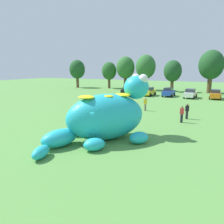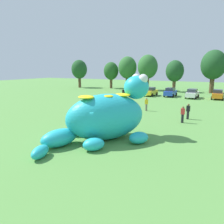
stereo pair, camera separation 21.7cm
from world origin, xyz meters
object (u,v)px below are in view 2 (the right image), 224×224
(spectator_near_inflatable, at_px, (188,111))
(spectator_mid_field, at_px, (146,104))
(giant_inflatable_creature, at_px, (106,116))
(car_black, at_px, (130,90))
(car_white, at_px, (192,94))
(car_blue, at_px, (170,92))
(car_yellow, at_px, (150,92))
(spectator_by_cars, at_px, (183,115))
(car_orange, at_px, (218,94))

(spectator_near_inflatable, height_order, spectator_mid_field, same)
(giant_inflatable_creature, distance_m, car_black, 29.06)
(car_white, bearing_deg, car_blue, 172.10)
(car_yellow, bearing_deg, car_white, 1.30)
(spectator_mid_field, bearing_deg, spectator_by_cars, -39.21)
(car_white, distance_m, spectator_near_inflatable, 17.72)
(giant_inflatable_creature, distance_m, spectator_by_cars, 9.20)
(spectator_mid_field, bearing_deg, car_yellow, 105.25)
(car_blue, height_order, car_orange, same)
(car_black, height_order, car_yellow, same)
(car_black, relative_size, spectator_mid_field, 2.41)
(car_black, relative_size, car_blue, 0.99)
(car_yellow, xyz_separation_m, car_white, (7.90, 0.18, 0.00))
(car_black, relative_size, spectator_by_cars, 2.41)
(car_blue, bearing_deg, giant_inflatable_creature, -87.79)
(giant_inflatable_creature, relative_size, car_orange, 2.29)
(giant_inflatable_creature, xyz_separation_m, car_black, (-9.39, 27.49, -0.97))
(car_blue, xyz_separation_m, car_orange, (8.30, 0.20, 0.00))
(car_black, distance_m, car_white, 12.42)
(giant_inflatable_creature, height_order, car_orange, giant_inflatable_creature)
(car_blue, relative_size, spectator_mid_field, 2.43)
(giant_inflatable_creature, xyz_separation_m, car_yellow, (-4.87, 27.32, -0.97))
(giant_inflatable_creature, bearing_deg, car_white, 83.72)
(car_orange, bearing_deg, spectator_mid_field, -116.47)
(car_yellow, relative_size, car_white, 1.00)
(car_orange, distance_m, spectator_mid_field, 17.90)
(giant_inflatable_creature, bearing_deg, car_black, 108.86)
(giant_inflatable_creature, relative_size, car_white, 2.24)
(car_black, distance_m, spectator_mid_field, 17.51)
(car_white, bearing_deg, spectator_mid_field, -103.95)
(spectator_near_inflatable, bearing_deg, car_white, 95.50)
(car_black, relative_size, car_yellow, 0.97)
(car_yellow, xyz_separation_m, spectator_mid_field, (4.11, -15.07, -0.01))
(car_blue, bearing_deg, spectator_mid_field, -88.84)
(car_yellow, bearing_deg, spectator_mid_field, -74.75)
(car_black, relative_size, car_white, 0.98)
(car_yellow, height_order, spectator_near_inflatable, car_yellow)
(car_black, distance_m, car_yellow, 4.52)
(car_yellow, distance_m, car_white, 7.90)
(car_blue, distance_m, spectator_mid_field, 15.83)
(spectator_near_inflatable, xyz_separation_m, spectator_mid_field, (-5.49, 2.38, 0.00))
(car_blue, relative_size, car_orange, 1.01)
(car_yellow, height_order, car_blue, same)
(giant_inflatable_creature, relative_size, car_yellow, 2.24)
(car_yellow, bearing_deg, spectator_by_cars, -64.23)
(spectator_mid_field, bearing_deg, spectator_near_inflatable, -23.49)
(car_black, bearing_deg, spectator_by_cars, -54.61)
(giant_inflatable_creature, distance_m, car_orange, 29.20)
(car_yellow, bearing_deg, car_orange, 4.50)
(car_black, height_order, spectator_mid_field, car_black)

